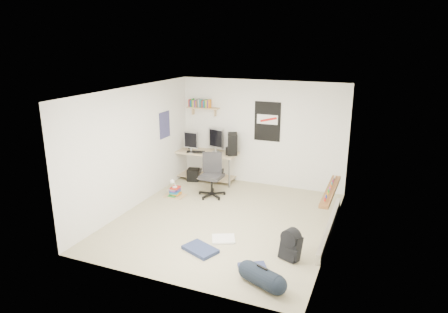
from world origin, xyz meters
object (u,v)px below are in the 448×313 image
at_px(office_chair, 212,175).
at_px(book_stack, 175,190).
at_px(backpack, 291,247).
at_px(duffel_bag, 262,277).
at_px(desk, 205,165).

relative_size(office_chair, book_stack, 2.15).
height_order(backpack, book_stack, backpack).
distance_m(backpack, book_stack, 3.44).
bearing_deg(book_stack, duffel_bag, -41.68).
bearing_deg(backpack, duffel_bag, -79.90).
relative_size(desk, book_stack, 3.67).
xyz_separation_m(office_chair, duffel_bag, (2.06, -2.84, -0.35)).
bearing_deg(duffel_bag, desk, 147.96).
height_order(office_chair, duffel_bag, office_chair).
distance_m(office_chair, book_stack, 0.90).
height_order(desk, office_chair, office_chair).
relative_size(backpack, book_stack, 0.90).
bearing_deg(book_stack, desk, 82.90).
distance_m(desk, backpack, 4.09).
relative_size(desk, office_chair, 1.71).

